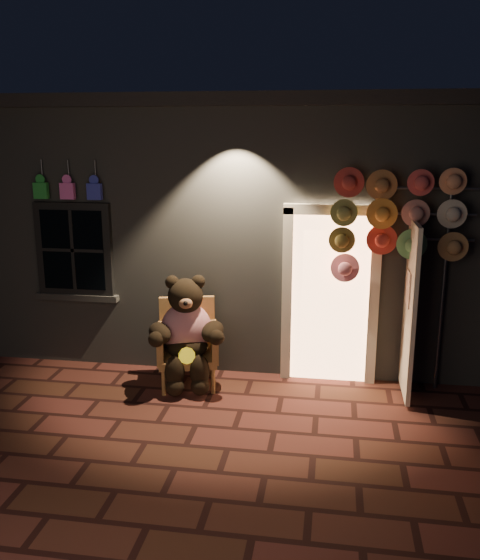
# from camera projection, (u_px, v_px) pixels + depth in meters

# --- Properties ---
(ground) EXTENTS (60.00, 60.00, 0.00)m
(ground) POSITION_uv_depth(u_px,v_px,m) (196.00, 425.00, 6.25)
(ground) COLOR #542520
(ground) RESTS_ON ground
(shop_building) EXTENTS (7.30, 5.95, 3.51)m
(shop_building) POSITION_uv_depth(u_px,v_px,m) (250.00, 212.00, 9.65)
(shop_building) COLOR slate
(shop_building) RESTS_ON ground
(wicker_armchair) EXTENTS (0.84, 0.79, 1.04)m
(wicker_armchair) POSITION_uv_depth(u_px,v_px,m) (188.00, 342.00, 7.21)
(wicker_armchair) COLOR #B37845
(wicker_armchair) RESTS_ON ground
(teddy_bear) EXTENTS (0.95, 0.85, 1.35)m
(teddy_bear) POSITION_uv_depth(u_px,v_px,m) (186.00, 332.00, 7.04)
(teddy_bear) COLOR #B7132C
(teddy_bear) RESTS_ON ground
(hat_rack) EXTENTS (1.60, 0.22, 2.61)m
(hat_rack) POSITION_uv_depth(u_px,v_px,m) (396.00, 221.00, 6.66)
(hat_rack) COLOR #59595E
(hat_rack) RESTS_ON ground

